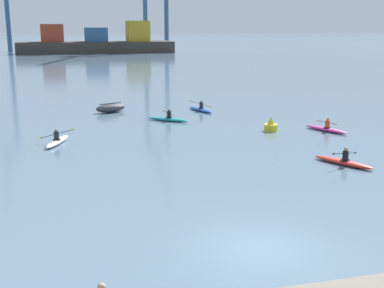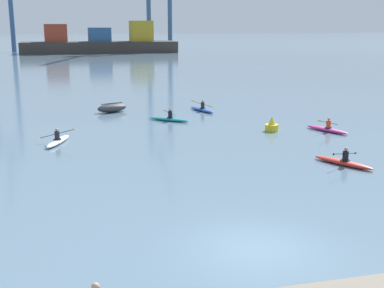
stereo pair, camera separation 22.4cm
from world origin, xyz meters
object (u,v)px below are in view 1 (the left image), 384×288
object	(u,v)px
kayak_teal	(168,119)
kayak_red	(343,161)
channel_buoy	(271,126)
container_barge	(97,43)
kayak_white	(57,141)
kayak_blue	(201,109)
kayak_magenta	(326,129)
capsized_dinghy	(111,108)

from	to	relation	value
kayak_teal	kayak_red	size ratio (longest dim) A/B	0.91
channel_buoy	kayak_red	bearing A→B (deg)	-88.68
kayak_red	container_barge	bearing A→B (deg)	92.11
kayak_white	kayak_teal	size ratio (longest dim) A/B	1.14
kayak_white	kayak_blue	size ratio (longest dim) A/B	0.99
kayak_magenta	kayak_red	world-z (taller)	same
channel_buoy	kayak_blue	size ratio (longest dim) A/B	0.29
channel_buoy	kayak_magenta	bearing A→B (deg)	-16.87
channel_buoy	kayak_red	world-z (taller)	channel_buoy
kayak_white	kayak_blue	world-z (taller)	kayak_blue
channel_buoy	kayak_teal	world-z (taller)	kayak_teal
kayak_magenta	kayak_teal	size ratio (longest dim) A/B	1.13
container_barge	kayak_teal	bearing A→B (deg)	-91.28
capsized_dinghy	kayak_magenta	distance (m)	17.53
container_barge	kayak_white	xyz separation A→B (m)	(-10.19, -101.47, -2.37)
capsized_dinghy	kayak_red	bearing A→B (deg)	-62.53
capsized_dinghy	kayak_teal	xyz separation A→B (m)	(3.76, -5.02, -0.18)
channel_buoy	kayak_white	distance (m)	14.05
kayak_teal	kayak_blue	bearing A→B (deg)	45.61
capsized_dinghy	kayak_white	world-z (taller)	kayak_white
container_barge	kayak_magenta	world-z (taller)	container_barge
kayak_blue	kayak_teal	world-z (taller)	kayak_teal
kayak_magenta	kayak_red	xyz separation A→B (m)	(-3.36, -7.81, 0.00)
container_barge	kayak_teal	xyz separation A→B (m)	(-2.15, -95.96, -2.37)
capsized_dinghy	kayak_teal	world-z (taller)	kayak_teal
kayak_red	kayak_white	bearing A→B (deg)	148.74
container_barge	capsized_dinghy	distance (m)	91.16
kayak_blue	kayak_red	xyz separation A→B (m)	(2.66, -17.80, 0.00)
container_barge	kayak_blue	world-z (taller)	container_barge
container_barge	channel_buoy	size ratio (longest dim) A/B	38.65
channel_buoy	kayak_white	world-z (taller)	channel_buoy
capsized_dinghy	kayak_teal	distance (m)	6.27
kayak_white	kayak_teal	bearing A→B (deg)	34.41
container_barge	kayak_red	size ratio (longest dim) A/B	11.74
kayak_blue	kayak_red	distance (m)	18.00
capsized_dinghy	kayak_blue	distance (m)	7.45
channel_buoy	kayak_blue	world-z (taller)	kayak_blue
capsized_dinghy	kayak_magenta	size ratio (longest dim) A/B	0.84
kayak_white	kayak_red	world-z (taller)	kayak_white
kayak_magenta	kayak_blue	bearing A→B (deg)	121.08
capsized_dinghy	kayak_blue	bearing A→B (deg)	-10.72
channel_buoy	kayak_teal	bearing A→B (deg)	138.72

